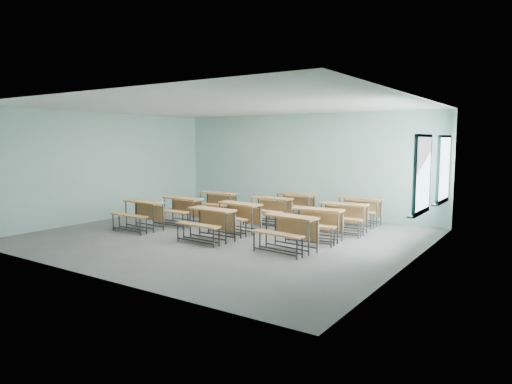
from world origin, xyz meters
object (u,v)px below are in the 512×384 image
desk_unit_r0c0 (141,211)px  desk_unit_r1c2 (316,220)px  desk_unit_r0c1 (209,220)px  desk_unit_r2c0 (216,201)px  desk_unit_r2c2 (343,213)px  desk_unit_r2c1 (269,207)px  desk_unit_r0c2 (288,228)px  desk_unit_r3c2 (359,207)px  desk_unit_r1c1 (237,213)px  desk_unit_r3c1 (293,202)px  desk_unit_r1c0 (180,207)px

desk_unit_r0c0 → desk_unit_r1c2: same height
desk_unit_r0c0 → desk_unit_r0c1: same height
desk_unit_r2c0 → desk_unit_r2c2: same height
desk_unit_r0c1 → desk_unit_r2c1: bearing=90.8°
desk_unit_r2c1 → desk_unit_r0c0: bearing=-133.3°
desk_unit_r0c2 → desk_unit_r3c2: size_ratio=1.04×
desk_unit_r0c2 → desk_unit_r1c2: same height
desk_unit_r1c1 → desk_unit_r2c1: same height
desk_unit_r2c0 → desk_unit_r3c2: size_ratio=1.01×
desk_unit_r1c1 → desk_unit_r3c1: bearing=92.2°
desk_unit_r1c0 → desk_unit_r1c1: 1.98m
desk_unit_r1c1 → desk_unit_r3c2: 3.55m
desk_unit_r0c0 → desk_unit_r2c1: size_ratio=1.03×
desk_unit_r2c2 → desk_unit_r0c2: bearing=-99.5°
desk_unit_r2c0 → desk_unit_r0c0: bearing=-100.5°
desk_unit_r0c2 → desk_unit_r3c1: 4.15m
desk_unit_r1c0 → desk_unit_r3c2: bearing=34.3°
desk_unit_r2c1 → desk_unit_r3c2: size_ratio=0.98×
desk_unit_r0c0 → desk_unit_r3c2: 5.99m
desk_unit_r3c1 → desk_unit_r1c1: bearing=-89.1°
desk_unit_r2c0 → desk_unit_r2c2: (4.25, -0.14, 0.00)m
desk_unit_r2c1 → desk_unit_r2c2: bearing=0.9°
desk_unit_r0c1 → desk_unit_r3c1: 3.84m
desk_unit_r0c1 → desk_unit_r3c2: same height
desk_unit_r1c0 → desk_unit_r1c2: size_ratio=0.96×
desk_unit_r0c0 → desk_unit_r1c2: bearing=20.3°
desk_unit_r1c2 → desk_unit_r3c1: 3.14m
desk_unit_r0c2 → desk_unit_r3c2: bearing=94.6°
desk_unit_r1c1 → desk_unit_r3c1: (0.17, 2.67, 0.00)m
desk_unit_r0c2 → desk_unit_r2c1: (-2.00, 2.42, 0.00)m
desk_unit_r1c0 → desk_unit_r2c2: 4.52m
desk_unit_r0c1 → desk_unit_r1c1: (-0.03, 1.16, 0.00)m
desk_unit_r0c0 → desk_unit_r2c1: same height
desk_unit_r2c0 → desk_unit_r2c2: bearing=-4.6°
desk_unit_r0c1 → desk_unit_r2c1: same height
desk_unit_r0c2 → desk_unit_r1c0: same height
desk_unit_r1c1 → desk_unit_r1c2: bearing=12.1°
desk_unit_r1c0 → desk_unit_r1c2: same height
desk_unit_r1c1 → desk_unit_r2c0: size_ratio=1.03×
desk_unit_r1c2 → desk_unit_r3c2: 2.55m
desk_unit_r0c0 → desk_unit_r1c1: size_ratio=0.97×
desk_unit_r1c1 → desk_unit_r2c2: same height
desk_unit_r2c0 → desk_unit_r3c1: same height
desk_unit_r2c1 → desk_unit_r0c1: bearing=-91.3°
desk_unit_r0c2 → desk_unit_r0c0: bearing=-172.0°
desk_unit_r1c1 → desk_unit_r1c2: 2.15m
desk_unit_r0c1 → desk_unit_r1c2: 2.53m
desk_unit_r2c2 → desk_unit_r2c0: bearing=173.3°
desk_unit_r3c1 → desk_unit_r0c2: bearing=-57.7°
desk_unit_r1c0 → desk_unit_r2c1: bearing=35.1°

